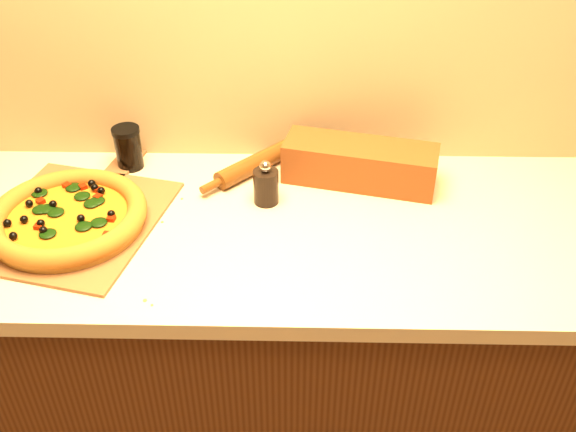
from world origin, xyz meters
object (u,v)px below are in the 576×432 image
object	(u,v)px
rolling_pin	(255,164)
pepper_grinder	(266,185)
pizza_peel	(76,217)
pizza	(68,217)
dark_jar	(128,148)

from	to	relation	value
rolling_pin	pepper_grinder	bearing A→B (deg)	-75.68
pizza_peel	pepper_grinder	world-z (taller)	pepper_grinder
pizza_peel	pizza	distance (m)	0.05
rolling_pin	dark_jar	world-z (taller)	dark_jar
pizza	rolling_pin	xyz separation A→B (m)	(0.43, 0.26, -0.01)
pepper_grinder	pizza_peel	bearing A→B (deg)	-169.72
pepper_grinder	dark_jar	world-z (taller)	same
dark_jar	pizza_peel	bearing A→B (deg)	-108.50
pepper_grinder	dark_jar	xyz separation A→B (m)	(-0.38, 0.16, 0.01)
rolling_pin	pizza_peel	bearing A→B (deg)	-152.10
rolling_pin	pizza	bearing A→B (deg)	-148.53
pizza_peel	pizza	size ratio (longest dim) A/B	1.70
pizza_peel	pepper_grinder	size ratio (longest dim) A/B	5.31
pizza	pepper_grinder	size ratio (longest dim) A/B	3.13
pizza_peel	pizza	world-z (taller)	pizza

